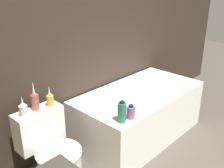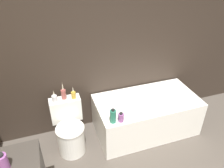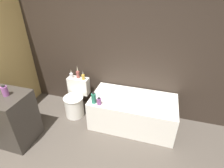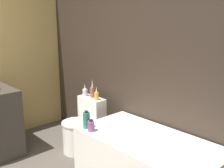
# 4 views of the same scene
# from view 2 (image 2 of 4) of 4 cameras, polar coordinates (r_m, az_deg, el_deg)

# --- Properties ---
(wall_back_tiled) EXTENTS (6.40, 0.06, 2.60)m
(wall_back_tiled) POSITION_cam_2_polar(r_m,az_deg,el_deg) (2.97, -7.04, 9.47)
(wall_back_tiled) COLOR #332821
(wall_back_tiled) RESTS_ON ground_plane
(bathtub) EXTENTS (1.49, 0.78, 0.57)m
(bathtub) POSITION_cam_2_polar(r_m,az_deg,el_deg) (3.37, 8.82, -7.89)
(bathtub) COLOR white
(bathtub) RESTS_ON ground
(toilet) EXTENTS (0.42, 0.55, 0.70)m
(toilet) POSITION_cam_2_polar(r_m,az_deg,el_deg) (3.10, -11.01, -11.68)
(toilet) COLOR white
(toilet) RESTS_ON ground
(soap_bottle_glass) EXTENTS (0.09, 0.09, 0.17)m
(soap_bottle_glass) POSITION_cam_2_polar(r_m,az_deg,el_deg) (2.06, -26.67, -17.73)
(soap_bottle_glass) COLOR #8C4C8C
(soap_bottle_glass) RESTS_ON vanity_counter
(vase_gold) EXTENTS (0.07, 0.07, 0.18)m
(vase_gold) POSITION_cam_2_polar(r_m,az_deg,el_deg) (2.95, -14.82, -3.50)
(vase_gold) COLOR silver
(vase_gold) RESTS_ON toilet
(vase_silver) EXTENTS (0.07, 0.07, 0.26)m
(vase_silver) POSITION_cam_2_polar(r_m,az_deg,el_deg) (2.96, -12.56, -2.36)
(vase_silver) COLOR #994C47
(vase_silver) RESTS_ON toilet
(vase_bronze) EXTENTS (0.06, 0.06, 0.19)m
(vase_bronze) POSITION_cam_2_polar(r_m,az_deg,el_deg) (2.96, -10.04, -2.65)
(vase_bronze) COLOR gold
(vase_bronze) RESTS_ON toilet
(shampoo_bottle_tall) EXTENTS (0.08, 0.08, 0.20)m
(shampoo_bottle_tall) POSITION_cam_2_polar(r_m,az_deg,el_deg) (2.72, 0.25, -8.40)
(shampoo_bottle_tall) COLOR #267259
(shampoo_bottle_tall) RESTS_ON bathtub
(shampoo_bottle_short) EXTENTS (0.07, 0.07, 0.13)m
(shampoo_bottle_short) POSITION_cam_2_polar(r_m,az_deg,el_deg) (2.76, 2.36, -8.71)
(shampoo_bottle_short) COLOR #8C4C8C
(shampoo_bottle_short) RESTS_ON bathtub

